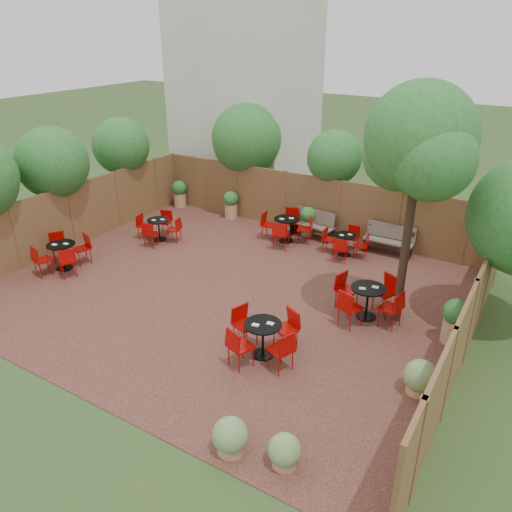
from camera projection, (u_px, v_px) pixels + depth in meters
The scene contains 13 objects.
ground at pixel (228, 291), 13.53m from camera, with size 80.00×80.00×0.00m, color #354F23.
courtyard_paving at pixel (228, 291), 13.53m from camera, with size 12.00×10.00×0.02m, color #3A1B18.
fence_back at pixel (311, 204), 16.98m from camera, with size 12.00×0.08×2.00m, color brown.
fence_left at pixel (72, 216), 15.94m from camera, with size 0.08×10.00×2.00m, color brown.
fence_right at pixel (469, 323), 10.28m from camera, with size 0.08×10.00×2.00m, color brown.
neighbour_building at pixel (245, 94), 20.15m from camera, with size 5.00×4.00×8.00m, color beige.
overhang_foliage at pixel (247, 165), 14.94m from camera, with size 15.87×10.82×2.63m.
courtyard_tree at pixel (419, 146), 10.42m from camera, with size 2.57×2.47×5.59m.
park_bench_left at pixel (313, 223), 16.75m from camera, with size 1.54×0.67×0.92m.
park_bench_right at pixel (389, 239), 15.53m from camera, with size 1.52×0.51×0.94m.
bistro_tables at pixel (244, 263), 14.06m from camera, with size 10.21×7.48×0.95m.
planters at pixel (276, 226), 16.30m from camera, with size 11.70×4.59×1.07m.
low_shrubs at pixel (329, 413), 8.83m from camera, with size 2.94×3.79×0.71m.
Camera 1 is at (6.82, -9.73, 6.59)m, focal length 35.16 mm.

